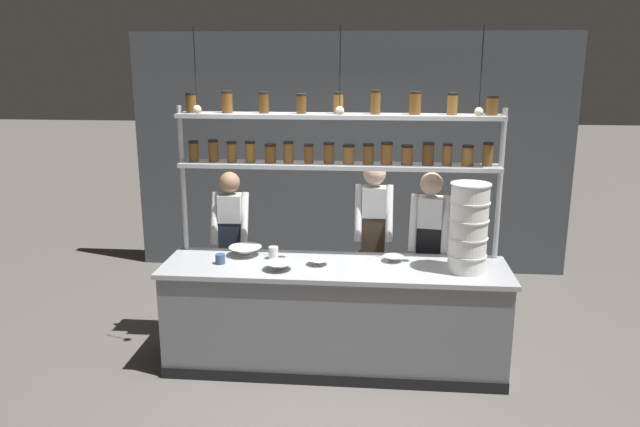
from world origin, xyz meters
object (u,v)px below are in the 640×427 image
object	(u,v)px
prep_bowl_center_front	(245,251)
serving_cup_by_board	(273,253)
container_stack	(468,228)
prep_bowl_near_left	(319,262)
chef_left	(231,240)
spice_shelf_unit	(339,147)
prep_bowl_center_back	(279,266)
prep_bowl_near_right	(393,259)
chef_right	(429,247)
chef_center	(373,236)
serving_cup_front	(220,259)

from	to	relation	value
prep_bowl_center_front	serving_cup_by_board	size ratio (longest dim) A/B	2.70
container_stack	prep_bowl_near_left	size ratio (longest dim) A/B	4.07
chef_left	container_stack	size ratio (longest dim) A/B	2.13
spice_shelf_unit	prep_bowl_center_back	size ratio (longest dim) A/B	11.73
container_stack	prep_bowl_near_right	xyz separation A→B (m)	(-0.59, 0.19, -0.34)
spice_shelf_unit	chef_right	bearing A→B (deg)	16.87
chef_center	prep_bowl_near_right	bearing A→B (deg)	-74.12
chef_left	chef_center	world-z (taller)	chef_center
spice_shelf_unit	serving_cup_by_board	bearing A→B (deg)	-159.71
prep_bowl_center_back	serving_cup_by_board	distance (m)	0.30
prep_bowl_center_back	prep_bowl_near_right	xyz separation A→B (m)	(0.94, 0.31, -0.01)
chef_center	prep_bowl_near_left	size ratio (longest dim) A/B	9.28
prep_bowl_near_left	prep_bowl_center_front	world-z (taller)	prep_bowl_center_front
chef_right	serving_cup_front	bearing A→B (deg)	-153.38
prep_bowl_center_back	serving_cup_front	xyz separation A→B (m)	(-0.52, 0.11, 0.01)
prep_bowl_center_back	chef_right	bearing A→B (deg)	29.93
chef_right	chef_center	bearing A→B (deg)	167.11
chef_center	prep_bowl_center_back	xyz separation A→B (m)	(-0.76, -0.92, -0.01)
spice_shelf_unit	container_stack	distance (m)	1.28
chef_left	spice_shelf_unit	bearing A→B (deg)	-23.36
chef_right	spice_shelf_unit	bearing A→B (deg)	-155.69
chef_left	serving_cup_front	distance (m)	0.80
spice_shelf_unit	prep_bowl_center_front	world-z (taller)	spice_shelf_unit
chef_right	container_stack	size ratio (longest dim) A/B	2.21
prep_bowl_center_back	serving_cup_front	bearing A→B (deg)	168.27
container_stack	prep_bowl_center_back	distance (m)	1.57
chef_right	serving_cup_front	distance (m)	1.90
chef_center	serving_cup_by_board	world-z (taller)	chef_center
serving_cup_front	prep_bowl_center_front	bearing A→B (deg)	55.42
container_stack	serving_cup_by_board	xyz separation A→B (m)	(-1.63, 0.17, -0.31)
chef_left	chef_right	xyz separation A→B (m)	(1.89, -0.16, 0.04)
chef_center	prep_bowl_center_front	size ratio (longest dim) A/B	5.76
chef_left	prep_bowl_center_back	xyz separation A→B (m)	(0.61, -0.90, 0.06)
chef_center	chef_right	xyz separation A→B (m)	(0.51, -0.19, -0.03)
prep_bowl_near_left	chef_center	bearing A→B (deg)	59.30
prep_bowl_center_front	chef_right	bearing A→B (deg)	13.26
chef_right	prep_bowl_center_back	size ratio (longest dim) A/B	6.79
container_stack	serving_cup_front	distance (m)	2.08
prep_bowl_near_right	serving_cup_by_board	distance (m)	1.04
serving_cup_front	spice_shelf_unit	bearing A→B (deg)	21.06
container_stack	prep_bowl_near_left	world-z (taller)	container_stack
serving_cup_front	serving_cup_by_board	world-z (taller)	serving_cup_by_board
prep_bowl_near_right	serving_cup_by_board	bearing A→B (deg)	-178.66
spice_shelf_unit	prep_bowl_center_front	size ratio (longest dim) A/B	9.65
chef_right	prep_bowl_center_front	distance (m)	1.68
chef_right	prep_bowl_center_back	distance (m)	1.47
chef_center	container_stack	distance (m)	1.16
serving_cup_front	chef_left	bearing A→B (deg)	96.44
prep_bowl_near_left	prep_bowl_near_right	size ratio (longest dim) A/B	1.02
prep_bowl_near_left	prep_bowl_center_front	size ratio (longest dim) A/B	0.62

